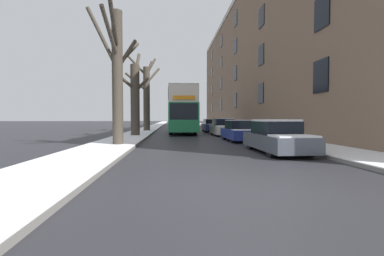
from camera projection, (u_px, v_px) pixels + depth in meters
ground_plane at (260, 187)px, 5.45m from camera, size 320.00×320.00×0.00m
sidewalk_left at (158, 125)px, 57.84m from camera, size 2.62×130.00×0.16m
sidewalk_right at (202, 125)px, 58.64m from camera, size 2.62×130.00×0.16m
terrace_facade_right at (270, 63)px, 33.09m from camera, size 9.10×53.84×17.26m
bare_tree_left_0 at (117, 72)px, 13.02m from camera, size 2.43×5.14×7.03m
bare_tree_left_1 at (135, 98)px, 20.37m from camera, size 2.60×3.12×7.03m
bare_tree_left_2 at (146, 94)px, 28.75m from camera, size 3.78×2.38×8.68m
double_decker_bus at (181, 109)px, 26.10m from camera, size 2.58×10.71×4.37m
parked_car_0 at (276, 137)px, 11.01m from camera, size 1.72×4.29×1.43m
parked_car_1 at (240, 131)px, 16.83m from camera, size 1.84×4.02×1.38m
parked_car_2 at (223, 128)px, 22.31m from camera, size 1.83×4.26×1.50m
parked_car_3 at (212, 126)px, 28.73m from camera, size 1.85×4.33×1.44m
pedestrian_left_sidewalk at (136, 124)px, 23.44m from camera, size 0.39×0.39×1.79m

